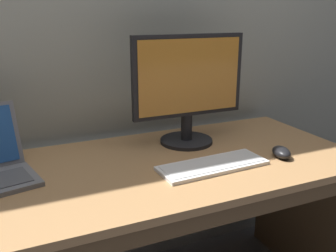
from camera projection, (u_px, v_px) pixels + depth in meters
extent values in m
cube|color=#A87A4C|center=(142.00, 169.00, 1.37)|extent=(1.70, 0.71, 0.03)
cube|color=brown|center=(304.00, 209.00, 1.80)|extent=(0.04, 0.65, 0.69)
cube|color=brown|center=(182.00, 225.00, 1.08)|extent=(1.63, 0.02, 0.05)
cylinder|color=black|center=(186.00, 141.00, 1.61)|extent=(0.23, 0.23, 0.01)
cylinder|color=black|center=(186.00, 127.00, 1.59)|extent=(0.05, 0.05, 0.11)
cube|color=black|center=(189.00, 76.00, 1.51)|extent=(0.49, 0.03, 0.33)
cube|color=#C67F2D|center=(190.00, 76.00, 1.50)|extent=(0.45, 0.00, 0.30)
cube|color=white|center=(213.00, 165.00, 1.35)|extent=(0.41, 0.16, 0.01)
cube|color=silver|center=(213.00, 163.00, 1.35)|extent=(0.39, 0.14, 0.00)
ellipsoid|color=black|center=(281.00, 152.00, 1.44)|extent=(0.09, 0.12, 0.04)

